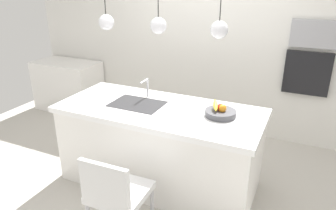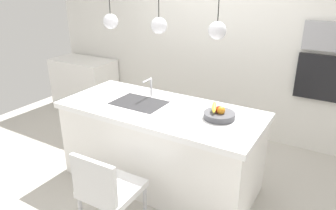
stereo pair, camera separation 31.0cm
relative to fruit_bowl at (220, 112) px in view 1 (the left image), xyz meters
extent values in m
plane|color=#BCB7AD|center=(-0.63, -0.06, -0.94)|extent=(6.60, 6.60, 0.00)
cube|color=silver|center=(-0.63, 1.59, 0.36)|extent=(6.00, 0.10, 2.60)
cube|color=white|center=(-0.63, -0.06, -0.52)|extent=(2.09, 0.88, 0.84)
cube|color=white|center=(-0.63, -0.06, -0.07)|extent=(2.15, 0.94, 0.06)
cube|color=#2D2D30|center=(-0.90, -0.06, -0.05)|extent=(0.56, 0.40, 0.02)
cylinder|color=silver|center=(-0.90, 0.18, 0.07)|extent=(0.02, 0.02, 0.22)
cylinder|color=silver|center=(-0.90, 0.10, 0.17)|extent=(0.02, 0.16, 0.02)
cylinder|color=#4C4C51|center=(0.00, 0.00, -0.01)|extent=(0.30, 0.30, 0.06)
sphere|color=red|center=(0.00, 0.00, 0.05)|extent=(0.08, 0.08, 0.08)
sphere|color=orange|center=(0.02, -0.01, 0.05)|extent=(0.08, 0.08, 0.08)
ellipsoid|color=yellow|center=(-0.05, -0.01, 0.07)|extent=(0.11, 0.19, 0.09)
cube|color=white|center=(-3.03, 1.22, -0.52)|extent=(1.10, 0.60, 0.84)
cube|color=#9E9EA3|center=(0.70, 1.52, 0.58)|extent=(0.54, 0.08, 0.34)
cube|color=black|center=(0.70, 1.52, 0.08)|extent=(0.56, 0.08, 0.56)
cube|color=silver|center=(-0.59, -0.92, -0.50)|extent=(0.48, 0.47, 0.06)
cube|color=silver|center=(-0.58, -1.13, -0.28)|extent=(0.44, 0.05, 0.37)
cylinder|color=#B2B2B7|center=(-0.39, -0.72, -0.73)|extent=(0.04, 0.04, 0.41)
cylinder|color=#B2B2B7|center=(-0.80, -0.73, -0.73)|extent=(0.04, 0.04, 0.41)
sphere|color=silver|center=(-1.22, -0.06, 0.80)|extent=(0.16, 0.16, 0.16)
sphere|color=silver|center=(-0.63, -0.06, 0.80)|extent=(0.16, 0.16, 0.16)
sphere|color=silver|center=(-0.04, -0.06, 0.80)|extent=(0.16, 0.16, 0.16)
camera|label=1|loc=(0.73, -2.78, 1.21)|focal=33.80mm
camera|label=2|loc=(1.00, -2.64, 1.21)|focal=33.80mm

